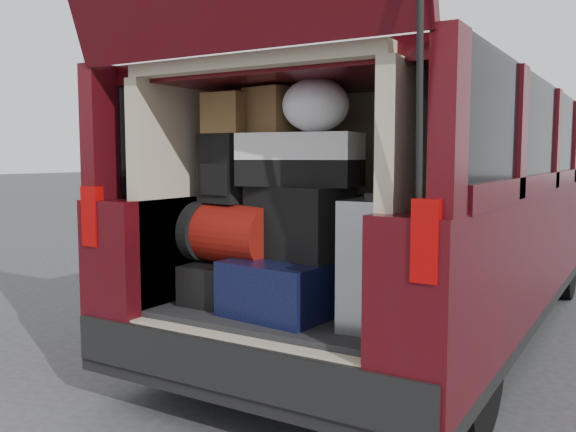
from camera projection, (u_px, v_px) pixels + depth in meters
name	position (u px, v px, depth m)	size (l,w,h in m)	color
ground	(273.00, 426.00, 2.98)	(80.00, 80.00, 0.00)	#323234
minivan	(409.00, 212.00, 4.48)	(1.90, 5.35, 2.77)	black
load_floor	(301.00, 356.00, 3.19)	(1.24, 1.05, 0.55)	black
black_hardshell	(235.00, 281.00, 3.25)	(0.38, 0.52, 0.21)	black
navy_hardshell	(293.00, 285.00, 3.02)	(0.50, 0.61, 0.27)	black
silver_roller	(376.00, 263.00, 2.74)	(0.24, 0.39, 0.58)	silver
red_duffel	(233.00, 234.00, 3.18)	(0.48, 0.32, 0.32)	maroon
black_soft_case	(299.00, 222.00, 3.03)	(0.49, 0.30, 0.36)	black
backpack	(223.00, 169.00, 3.19)	(0.25, 0.15, 0.36)	black
twotone_duffel	(300.00, 160.00, 3.02)	(0.58, 0.30, 0.26)	silver
grocery_sack_lower	(228.00, 114.00, 3.14)	(0.23, 0.19, 0.21)	brown
grocery_sack_upper	(271.00, 111.00, 3.11)	(0.23, 0.19, 0.23)	brown
plastic_bag_center	(316.00, 105.00, 2.93)	(0.33, 0.31, 0.26)	white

